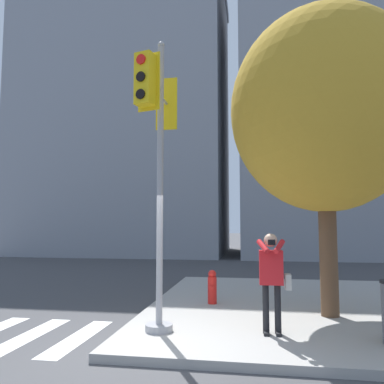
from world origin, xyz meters
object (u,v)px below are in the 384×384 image
at_px(traffic_signal_pole, 158,140).
at_px(street_tree, 324,111).
at_px(person_photographer, 272,273).
at_px(fire_hydrant, 212,287).

height_order(traffic_signal_pole, street_tree, street_tree).
bearing_deg(person_photographer, street_tree, 50.00).
bearing_deg(fire_hydrant, person_photographer, -60.68).
bearing_deg(fire_hydrant, street_tree, -18.27).
relative_size(traffic_signal_pole, street_tree, 0.81).
distance_m(traffic_signal_pole, person_photographer, 3.09).
xyz_separation_m(person_photographer, fire_hydrant, (-1.27, 2.26, -0.63)).
distance_m(traffic_signal_pole, street_tree, 3.67).
bearing_deg(street_tree, traffic_signal_pole, -153.78).
height_order(traffic_signal_pole, fire_hydrant, traffic_signal_pole).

